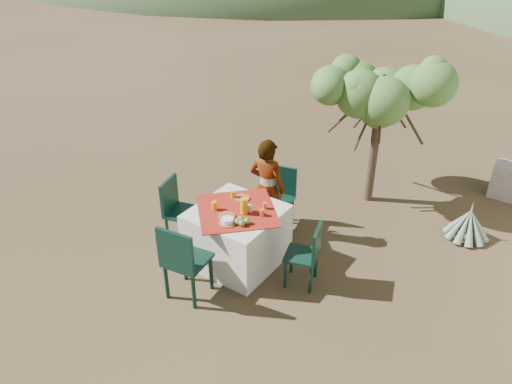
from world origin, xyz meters
TOP-DOWN VIEW (x-y plane):
  - ground at (0.00, 0.00)m, footprint 160.00×160.00m
  - table at (0.02, -0.28)m, footprint 1.30×1.30m
  - chair_far at (0.02, 0.74)m, footprint 0.48×0.48m
  - chair_near at (-0.05, -1.19)m, footprint 0.51×0.51m
  - chair_left at (-0.89, -0.36)m, footprint 0.51×0.51m
  - chair_right at (0.98, -0.18)m, footprint 0.47×0.47m
  - person at (-0.01, 0.45)m, footprint 0.54×0.38m
  - shrub_tree at (0.85, 2.17)m, footprint 1.72×1.69m
  - agave at (2.32, 1.90)m, footprint 0.61×0.60m
  - plate_far at (-0.08, -0.02)m, footprint 0.21×0.21m
  - plate_near at (0.02, -0.47)m, footprint 0.21×0.21m
  - glass_far at (-0.18, -0.07)m, footprint 0.06×0.06m
  - glass_near at (-0.20, -0.43)m, footprint 0.07×0.07m
  - juice_pitcher at (0.15, -0.29)m, footprint 0.09×0.09m
  - bowl_plate at (0.11, -0.57)m, footprint 0.22×0.22m
  - white_bowl at (0.11, -0.57)m, footprint 0.15×0.15m
  - jar_left at (0.35, -0.21)m, footprint 0.05×0.05m
  - jar_right at (0.29, -0.06)m, footprint 0.05×0.05m
  - napkin_holder at (0.18, -0.22)m, footprint 0.07×0.05m
  - fruit_cluster at (0.26, -0.49)m, footprint 0.15×0.14m

SIDE VIEW (x-z plane):
  - ground at x=0.00m, z-range 0.00..0.00m
  - agave at x=2.32m, z-range -0.10..0.53m
  - table at x=0.02m, z-range 0.00..0.76m
  - chair_right at x=0.98m, z-range 0.05..0.86m
  - chair_far at x=0.02m, z-range 0.05..0.92m
  - chair_left at x=-0.89m, z-range 0.05..0.96m
  - chair_near at x=-0.05m, z-range 0.05..1.05m
  - person at x=-0.01m, z-range 0.00..1.42m
  - bowl_plate at x=0.11m, z-range 0.76..0.77m
  - plate_far at x=-0.08m, z-range 0.76..0.78m
  - plate_near at x=0.02m, z-range 0.76..0.78m
  - fruit_cluster at x=0.26m, z-range 0.76..0.84m
  - white_bowl at x=0.11m, z-range 0.77..0.83m
  - jar_right at x=0.29m, z-range 0.76..0.85m
  - jar_left at x=0.35m, z-range 0.76..0.85m
  - napkin_holder at x=0.18m, z-range 0.76..0.85m
  - glass_far at x=-0.18m, z-range 0.76..0.86m
  - glass_near at x=-0.20m, z-range 0.76..0.87m
  - juice_pitcher at x=0.15m, z-range 0.76..0.96m
  - shrub_tree at x=0.85m, z-range 0.59..2.61m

